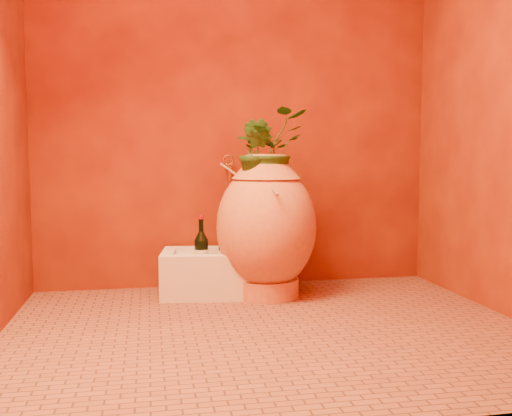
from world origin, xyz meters
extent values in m
plane|color=brown|center=(0.00, 0.00, 0.00)|extent=(2.50, 2.50, 0.00)
cube|color=#601305|center=(0.00, 1.00, 1.25)|extent=(2.50, 0.02, 2.50)
cylinder|color=#C67637|center=(0.12, 0.65, 0.05)|extent=(0.50, 0.50, 0.11)
ellipsoid|color=#C67637|center=(0.12, 0.65, 0.41)|extent=(0.76, 0.76, 0.73)
cone|color=#C67637|center=(0.12, 0.65, 0.75)|extent=(0.52, 0.52, 0.11)
torus|color=#C67637|center=(0.12, 0.65, 0.81)|extent=(0.32, 0.32, 0.05)
cylinder|color=olive|center=(0.04, 0.60, 0.65)|extent=(0.37, 0.25, 0.28)
cylinder|color=olive|center=(0.10, 0.53, 0.68)|extent=(0.05, 0.40, 0.13)
cylinder|color=olive|center=(0.22, 0.57, 0.69)|extent=(0.11, 0.30, 0.21)
cube|color=beige|center=(-0.21, 0.75, 0.12)|extent=(0.60, 0.45, 0.23)
cube|color=beige|center=(-0.21, 0.90, 0.25)|extent=(0.56, 0.14, 0.03)
cube|color=beige|center=(-0.21, 0.60, 0.25)|extent=(0.56, 0.14, 0.03)
cube|color=beige|center=(-0.45, 0.75, 0.25)|extent=(0.10, 0.24, 0.03)
cube|color=beige|center=(0.04, 0.75, 0.25)|extent=(0.10, 0.24, 0.03)
cylinder|color=black|center=(-0.11, 0.72, 0.24)|extent=(0.08, 0.08, 0.20)
cone|color=black|center=(-0.11, 0.72, 0.37)|extent=(0.08, 0.08, 0.05)
cylinder|color=black|center=(-0.11, 0.72, 0.43)|extent=(0.03, 0.03, 0.08)
cylinder|color=#99100D|center=(-0.11, 0.72, 0.48)|extent=(0.03, 0.03, 0.03)
cylinder|color=silver|center=(-0.11, 0.72, 0.24)|extent=(0.09, 0.09, 0.09)
cylinder|color=black|center=(-0.12, 0.72, 0.23)|extent=(0.07, 0.07, 0.18)
cone|color=black|center=(-0.12, 0.72, 0.34)|extent=(0.07, 0.07, 0.05)
cylinder|color=black|center=(-0.12, 0.72, 0.40)|extent=(0.03, 0.03, 0.07)
cylinder|color=#99100D|center=(-0.12, 0.72, 0.45)|extent=(0.03, 0.03, 0.02)
cylinder|color=silver|center=(-0.12, 0.72, 0.23)|extent=(0.08, 0.08, 0.08)
cylinder|color=black|center=(-0.26, 0.71, 0.24)|extent=(0.08, 0.08, 0.19)
cone|color=black|center=(-0.26, 0.71, 0.36)|extent=(0.08, 0.08, 0.05)
cylinder|color=black|center=(-0.26, 0.71, 0.42)|extent=(0.03, 0.03, 0.07)
cylinder|color=#99100D|center=(-0.26, 0.71, 0.47)|extent=(0.03, 0.03, 0.03)
cylinder|color=silver|center=(-0.26, 0.71, 0.24)|extent=(0.08, 0.08, 0.08)
cylinder|color=#A66A26|center=(-0.07, 0.93, 0.75)|extent=(0.02, 0.14, 0.02)
cylinder|color=#A66A26|center=(-0.07, 0.86, 0.71)|extent=(0.02, 0.02, 0.08)
torus|color=#A66A26|center=(-0.07, 0.93, 0.80)|extent=(0.07, 0.01, 0.07)
cylinder|color=#A66A26|center=(-0.07, 0.93, 0.77)|extent=(0.01, 0.01, 0.05)
imported|color=#214C1B|center=(0.13, 0.67, 0.86)|extent=(0.53, 0.50, 0.47)
imported|color=#214C1B|center=(0.04, 0.59, 0.85)|extent=(0.25, 0.25, 0.36)
camera|label=1|loc=(-0.56, -2.58, 0.83)|focal=40.00mm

